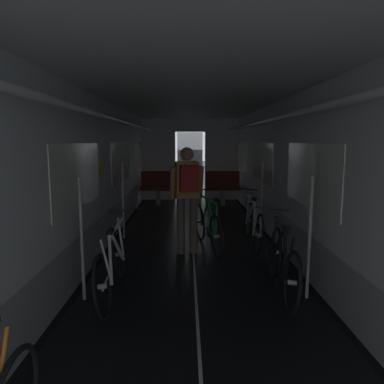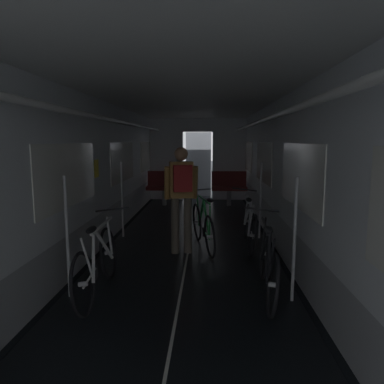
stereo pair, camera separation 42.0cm
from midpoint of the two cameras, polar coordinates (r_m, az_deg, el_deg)
train_car_shell at (r=5.34m, az=1.46°, el=7.28°), size 3.14×12.34×2.57m
bench_seat_far_left at (r=9.94m, az=-3.25°, el=1.17°), size 0.98×0.51×0.95m
bench_seat_far_right at (r=9.92m, az=7.15°, el=1.11°), size 0.98×0.51×0.95m
bicycle_white at (r=4.29m, az=-12.17°, el=-11.05°), size 0.44×1.69×0.95m
bicycle_silver at (r=6.11m, az=11.19°, el=-5.22°), size 0.44×1.69×0.95m
bicycle_black at (r=4.31m, az=14.88°, el=-11.03°), size 0.44×1.69×0.95m
person_cyclist_aisle at (r=5.55m, az=0.47°, el=0.25°), size 0.56×0.44×1.69m
bicycle_green_in_aisle at (r=5.93m, az=3.84°, el=-5.46°), size 0.52×1.66×0.94m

